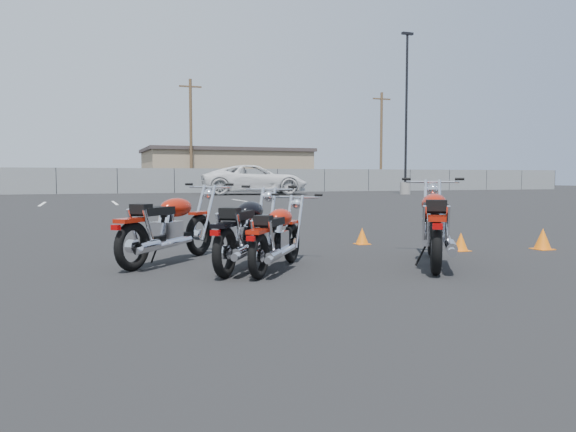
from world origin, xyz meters
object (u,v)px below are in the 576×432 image
object	(u,v)px
motorcycle_front_red	(169,227)
motorcycle_rear_red	(435,226)
motorcycle_second_black	(246,231)
white_van	(254,171)
motorcycle_third_red	(277,236)

from	to	relation	value
motorcycle_front_red	motorcycle_rear_red	bearing A→B (deg)	-23.48
motorcycle_rear_red	motorcycle_second_black	bearing A→B (deg)	165.91
motorcycle_front_red	white_van	xyz separation A→B (m)	(9.77, 28.28, 1.06)
motorcycle_front_red	motorcycle_second_black	size ratio (longest dim) A/B	0.95
motorcycle_third_red	motorcycle_second_black	bearing A→B (deg)	139.43
motorcycle_second_black	motorcycle_rear_red	world-z (taller)	motorcycle_rear_red
white_van	motorcycle_front_red	bearing A→B (deg)	168.41
motorcycle_second_black	motorcycle_third_red	bearing A→B (deg)	-40.57
motorcycle_third_red	white_van	world-z (taller)	white_van
motorcycle_front_red	motorcycle_rear_red	world-z (taller)	motorcycle_rear_red
motorcycle_rear_red	white_van	xyz separation A→B (m)	(6.48, 29.71, 1.02)
motorcycle_second_black	white_van	distance (m)	30.45
motorcycle_front_red	motorcycle_third_red	distance (m)	1.61
motorcycle_second_black	motorcycle_rear_red	size ratio (longest dim) A/B	0.89
motorcycle_second_black	motorcycle_third_red	size ratio (longest dim) A/B	1.13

